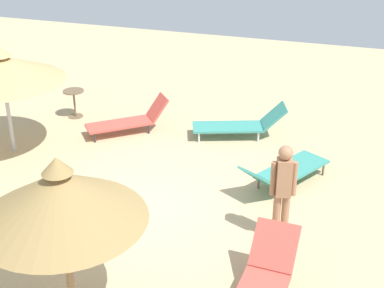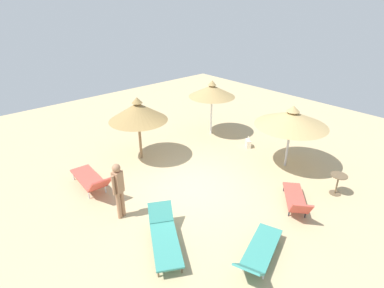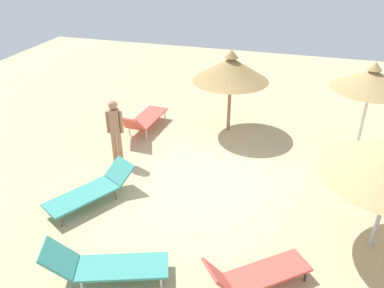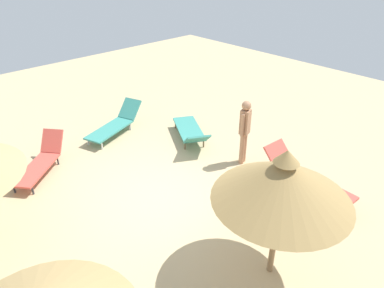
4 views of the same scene
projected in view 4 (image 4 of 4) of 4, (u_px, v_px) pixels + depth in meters
The scene contains 7 objects.
ground at pixel (164, 200), 8.22m from camera, with size 24.00×24.00×0.10m, color tan.
parasol_umbrella_center at pixel (283, 181), 5.44m from camera, with size 2.24×2.24×2.52m.
lounge_chair_far_left at pixel (116, 123), 10.87m from camera, with size 1.29×2.23×0.79m.
lounge_chair_front at pixel (191, 131), 10.41m from camera, with size 2.15×1.61×0.70m.
lounge_chair_near_right at pixel (41, 161), 9.00m from camera, with size 1.66×1.85×0.81m.
lounge_chair_far_right at pixel (305, 177), 8.22m from camera, with size 2.26×0.81×0.91m.
person_standing_edge at pixel (245, 129), 9.08m from camera, with size 0.28×0.42×1.77m.
Camera 4 is at (-5.19, 3.97, 5.15)m, focal length 33.08 mm.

